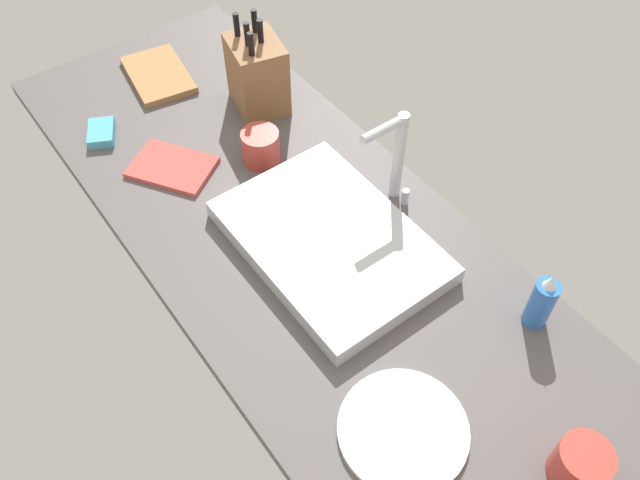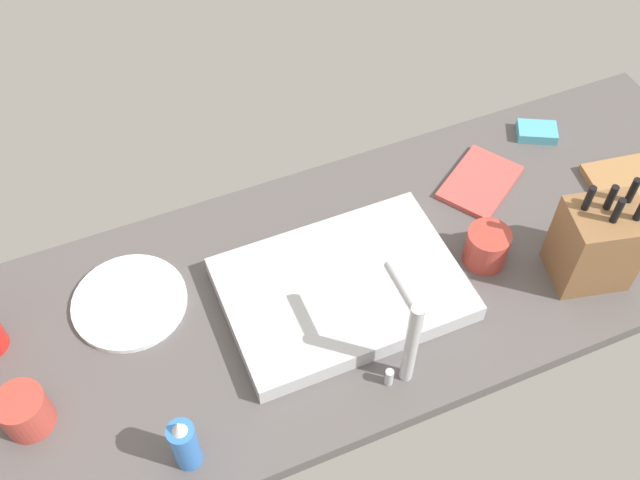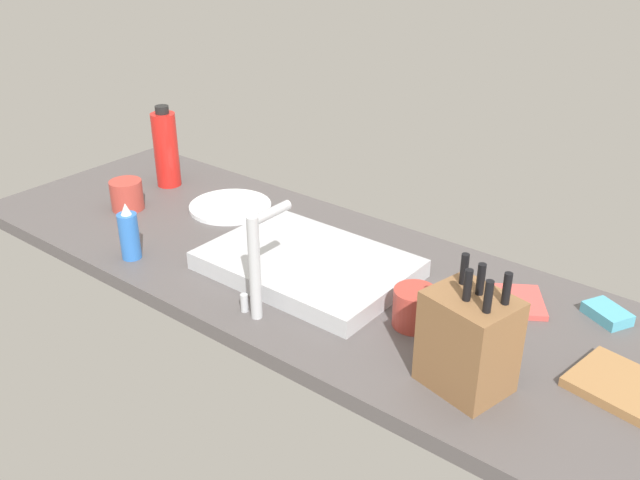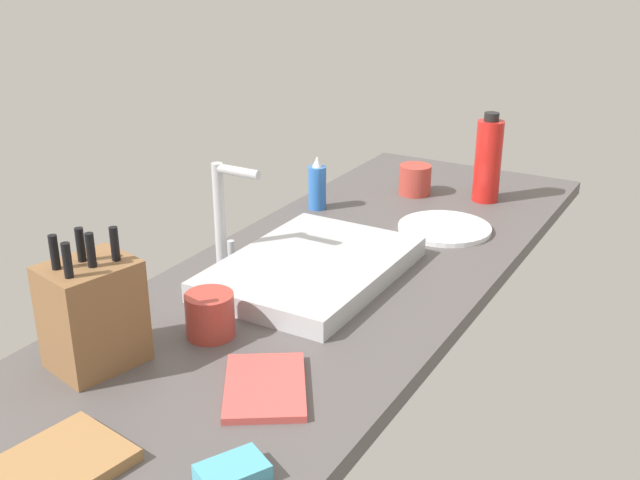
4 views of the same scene
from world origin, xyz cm
name	(u,v)px [view 2 (image 2 of 4)]	position (x,y,z in cm)	size (l,w,h in cm)	color
countertop_slab	(334,290)	(0.00, 0.00, 1.75)	(188.74, 62.86, 3.50)	#514C4C
sink_basin	(342,289)	(-0.57, 2.65, 5.59)	(45.82, 31.80, 4.19)	#B7BABF
faucet	(408,334)	(-3.95, 22.25, 16.68)	(5.50, 11.62, 22.69)	#B7BABF
knife_block	(596,244)	(-47.95, 16.45, 12.79)	(16.61, 14.67, 23.84)	brown
cutting_board	(639,181)	(-73.21, 1.07, 4.40)	(21.85, 14.20, 1.80)	#9E7042
soap_bottle	(184,444)	(36.84, 23.18, 9.66)	(4.67, 4.67, 14.13)	blue
dinner_plate	(130,302)	(38.57, -11.54, 4.10)	(22.48, 22.48, 1.20)	white
dish_towel	(480,182)	(-40.76, -12.50, 4.10)	(18.44, 12.70, 1.20)	#CC4C47
coffee_mug	(25,411)	(60.50, 5.94, 7.57)	(8.76, 8.76, 8.15)	#B23D33
ceramic_cup	(487,247)	(-30.92, 5.80, 7.56)	(8.78, 8.78, 8.11)	#B23D33
dish_sponge	(537,132)	(-60.76, -20.76, 4.70)	(9.00, 6.00, 2.40)	#4CA3BC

